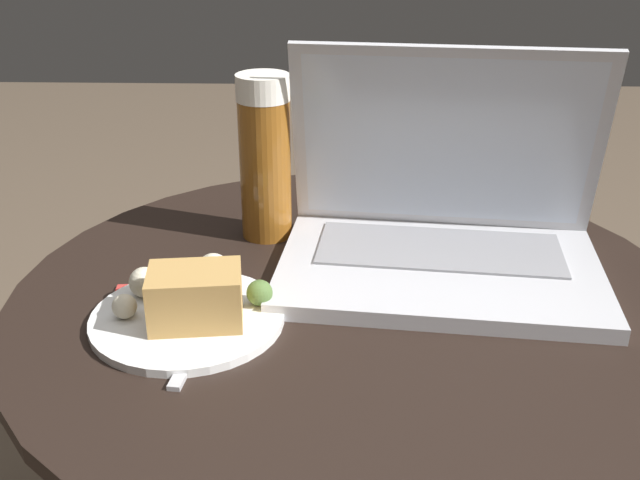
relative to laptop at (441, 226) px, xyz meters
name	(u,v)px	position (x,y,z in m)	size (l,w,h in m)	color
table	(351,383)	(-0.10, -0.06, -0.18)	(0.75, 0.75, 0.48)	#9E9EA3
napkin	(177,307)	(-0.29, -0.11, -0.05)	(0.15, 0.11, 0.00)	#B7332D
laptop	(441,226)	(0.00, 0.00, 0.00)	(0.39, 0.28, 0.25)	silver
beer_glass	(265,158)	(-0.21, 0.08, 0.05)	(0.06, 0.06, 0.21)	brown
snack_plate	(191,304)	(-0.27, -0.13, -0.03)	(0.20, 0.20, 0.06)	white
fork	(204,330)	(-0.25, -0.15, -0.05)	(0.04, 0.17, 0.01)	silver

